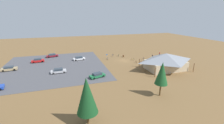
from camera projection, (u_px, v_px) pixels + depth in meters
The scene contains 24 objects.
ground at pixel (124, 61), 57.45m from camera, with size 160.00×160.00×0.00m, color brown.
parking_lot_asphalt at pixel (54, 66), 50.93m from camera, with size 33.05×34.85×0.05m, color #4C4C51.
bike_pavilion at pixel (166, 61), 47.35m from camera, with size 13.84×9.60×5.24m.
trash_bin at pixel (123, 56), 62.48m from camera, with size 0.60×0.60×0.90m, color brown.
lot_sign at pixel (107, 56), 58.83m from camera, with size 0.56×0.08×2.20m.
pine_east at pixel (87, 96), 22.53m from camera, with size 3.32×3.32×7.86m.
pine_far_west at pixel (162, 73), 30.85m from camera, with size 2.70×2.70×7.52m.
bicycle_silver_edge_north at pixel (107, 59), 58.74m from camera, with size 0.93×1.50×0.77m.
bicycle_orange_by_bin at pixel (136, 62), 54.73m from camera, with size 0.57×1.67×0.79m.
bicycle_yellow_trailside at pixel (133, 59), 57.98m from camera, with size 1.66×0.48×0.83m.
bicycle_purple_yard_right at pixel (144, 58), 59.67m from camera, with size 1.17×1.34×0.80m.
bicycle_blue_edge_south at pixel (113, 55), 63.84m from camera, with size 1.15×1.37×0.81m.
bicycle_green_lone_east at pixel (118, 55), 63.88m from camera, with size 0.84×1.69×0.93m.
bicycle_white_yard_front at pixel (145, 60), 57.17m from camera, with size 1.20×1.14×0.76m.
bicycle_red_front_row at pixel (142, 62), 54.58m from camera, with size 1.08×1.29×0.79m.
car_red_inner_stall at pixel (38, 60), 55.14m from camera, with size 4.41×2.05×1.48m.
car_tan_far_end at pixel (9, 69), 46.69m from camera, with size 4.46×2.11×1.38m.
car_silver_mid_lot at pixel (59, 71), 44.89m from camera, with size 4.48×2.04×1.36m.
car_maroon_front_row at pixel (52, 55), 62.31m from camera, with size 4.86×2.80×1.37m.
car_white_end_stall at pixel (79, 58), 58.04m from camera, with size 4.60×2.38×1.38m.
car_green_aisle_side at pixel (97, 75), 41.48m from camera, with size 4.59×2.86×1.35m.
visitor_at_bikes at pixel (160, 54), 64.75m from camera, with size 0.37×0.36×1.69m.
visitor_by_pavilion at pixel (164, 57), 59.07m from camera, with size 0.39×0.36×1.79m.
visitor_crossing_yard at pixel (152, 56), 60.51m from camera, with size 0.39×0.40×1.66m.
Camera 1 is at (20.93, 51.16, 16.34)m, focal length 24.14 mm.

